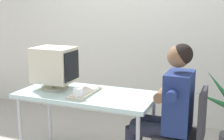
# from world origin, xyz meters

# --- Properties ---
(wall_back) EXTENTS (8.00, 0.10, 3.00)m
(wall_back) POSITION_xyz_m (0.30, 1.40, 1.50)
(wall_back) COLOR silver
(wall_back) RESTS_ON ground_plane
(desk) EXTENTS (1.34, 0.64, 0.72)m
(desk) POSITION_xyz_m (0.00, 0.00, 0.67)
(desk) COLOR #B7B7BC
(desk) RESTS_ON ground_plane
(crt_monitor) EXTENTS (0.40, 0.32, 0.42)m
(crt_monitor) POSITION_xyz_m (-0.37, 0.03, 0.96)
(crt_monitor) COLOR beige
(crt_monitor) RESTS_ON desk
(keyboard) EXTENTS (0.17, 0.46, 0.03)m
(keyboard) POSITION_xyz_m (0.00, -0.04, 0.74)
(keyboard) COLOR beige
(keyboard) RESTS_ON desk
(office_chair) EXTENTS (0.41, 0.41, 0.86)m
(office_chair) POSITION_xyz_m (0.98, 0.02, 0.48)
(office_chair) COLOR #4C4C51
(office_chair) RESTS_ON ground_plane
(person_seated) EXTENTS (0.69, 0.56, 1.25)m
(person_seated) POSITION_xyz_m (0.79, 0.02, 0.67)
(person_seated) COLOR navy
(person_seated) RESTS_ON ground_plane
(desk_mug) EXTENTS (0.09, 0.10, 0.10)m
(desk_mug) POSITION_xyz_m (0.02, -0.20, 0.77)
(desk_mug) COLOR white
(desk_mug) RESTS_ON desk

